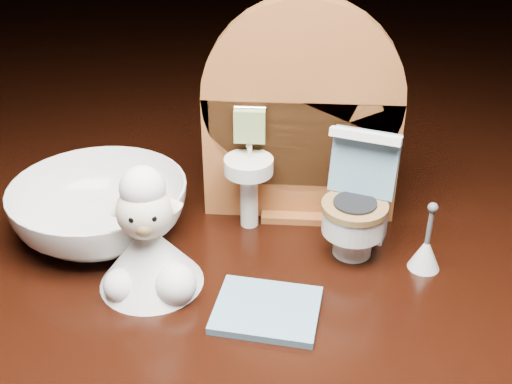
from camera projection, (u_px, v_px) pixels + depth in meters
The scene contains 6 objects.
backdrop_panel at pixel (300, 127), 0.42m from camera, with size 0.13×0.05×0.15m.
toy_toilet at pixel (358, 207), 0.40m from camera, with size 0.05×0.06×0.08m.
bath_mat at pixel (267, 310), 0.36m from camera, with size 0.06×0.05×0.00m, color #638CA7.
toilet_brush at pixel (426, 251), 0.39m from camera, with size 0.02×0.02×0.05m.
plush_lamb at pixel (149, 246), 0.37m from camera, with size 0.06×0.06×0.08m.
ceramic_bowl at pixel (100, 209), 0.42m from camera, with size 0.11×0.11×0.04m, color white.
Camera 1 is at (-0.00, -0.32, 0.24)m, focal length 45.00 mm.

